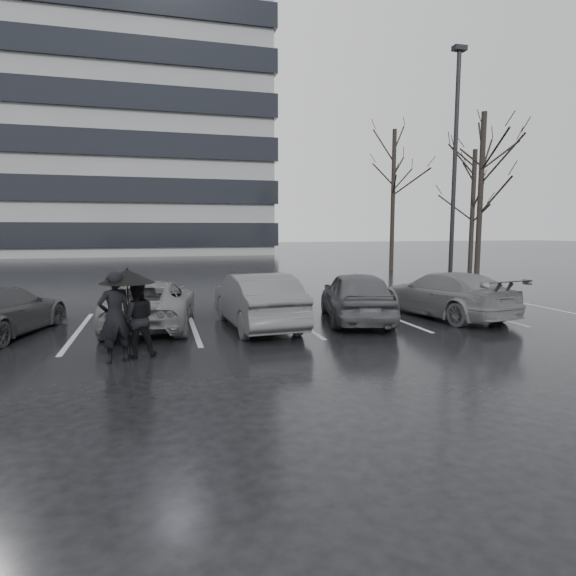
% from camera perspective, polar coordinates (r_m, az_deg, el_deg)
% --- Properties ---
extents(ground, '(160.00, 160.00, 0.00)m').
position_cam_1_polar(ground, '(10.91, 1.39, -6.36)').
color(ground, black).
rests_on(ground, ground).
extents(car_main, '(2.57, 4.39, 1.40)m').
position_cam_1_polar(car_main, '(13.33, 8.11, -0.92)').
color(car_main, black).
rests_on(car_main, ground).
extents(car_west_a, '(1.75, 4.34, 1.40)m').
position_cam_1_polar(car_west_a, '(12.43, -3.70, -1.44)').
color(car_west_a, '#303033').
rests_on(car_west_a, ground).
extents(car_west_b, '(2.51, 4.55, 1.21)m').
position_cam_1_polar(car_west_b, '(12.95, -15.85, -1.79)').
color(car_west_b, '#4A494C').
rests_on(car_west_b, ground).
extents(car_east, '(2.67, 4.77, 1.31)m').
position_cam_1_polar(car_east, '(14.58, 18.02, -0.71)').
color(car_east, '#4A494C').
rests_on(car_east, ground).
extents(pedestrian_left, '(0.75, 0.65, 1.74)m').
position_cam_1_polar(pedestrian_left, '(9.66, -19.83, -3.26)').
color(pedestrian_left, black).
rests_on(pedestrian_left, ground).
extents(pedestrian_right, '(0.80, 0.66, 1.53)m').
position_cam_1_polar(pedestrian_right, '(9.96, -17.51, -3.48)').
color(pedestrian_right, black).
rests_on(pedestrian_right, ground).
extents(umbrella, '(1.05, 1.05, 1.78)m').
position_cam_1_polar(umbrella, '(9.74, -18.53, 1.33)').
color(umbrella, black).
rests_on(umbrella, ground).
extents(lamp_post, '(0.51, 0.51, 9.24)m').
position_cam_1_polar(lamp_post, '(19.79, 19.06, 11.58)').
color(lamp_post, gray).
rests_on(lamp_post, ground).
extents(stall_stripes, '(19.72, 5.00, 0.00)m').
position_cam_1_polar(stall_stripes, '(13.11, -5.10, -4.10)').
color(stall_stripes, '#AEAEB1').
rests_on(stall_stripes, ground).
extents(tree_east, '(0.26, 0.26, 8.00)m').
position_cam_1_polar(tree_east, '(25.20, 21.83, 9.88)').
color(tree_east, black).
rests_on(tree_east, ground).
extents(tree_ne, '(0.26, 0.26, 7.00)m').
position_cam_1_polar(tree_ne, '(29.88, 21.02, 8.43)').
color(tree_ne, black).
rests_on(tree_ne, ground).
extents(tree_north, '(0.26, 0.26, 8.50)m').
position_cam_1_polar(tree_north, '(30.63, 12.33, 10.09)').
color(tree_north, black).
rests_on(tree_north, ground).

